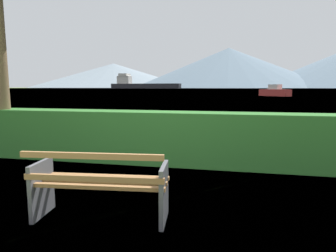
# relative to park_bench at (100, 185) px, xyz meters

# --- Properties ---
(ground_plane) EXTENTS (1400.00, 1400.00, 0.00)m
(ground_plane) POSITION_rel_park_bench_xyz_m (-0.01, 0.06, -0.42)
(ground_plane) COLOR olive
(water_surface) EXTENTS (620.00, 620.00, 0.00)m
(water_surface) POSITION_rel_park_bench_xyz_m (-0.01, 308.90, -0.42)
(water_surface) COLOR slate
(water_surface) RESTS_ON ground_plane
(park_bench) EXTENTS (1.62, 0.72, 0.87)m
(park_bench) POSITION_rel_park_bench_xyz_m (0.00, 0.00, 0.00)
(park_bench) COLOR olive
(park_bench) RESTS_ON ground_plane
(hedge_row) EXTENTS (13.84, 0.64, 1.07)m
(hedge_row) POSITION_rel_park_bench_xyz_m (-0.01, 2.66, 0.11)
(hedge_row) COLOR #2D6B28
(hedge_row) RESTS_ON ground_plane
(cargo_ship_large) EXTENTS (75.51, 17.56, 15.70)m
(cargo_ship_large) POSITION_rel_park_bench_xyz_m (-89.96, 291.86, 3.97)
(cargo_ship_large) COLOR #232328
(cargo_ship_large) RESTS_ON water_surface
(fishing_boat_near) EXTENTS (4.94, 5.39, 2.00)m
(fishing_boat_near) POSITION_rel_park_bench_xyz_m (9.23, 49.63, 0.31)
(fishing_boat_near) COLOR #B2332D
(fishing_boat_near) RESTS_ON water_surface
(distant_hills) EXTENTS (861.26, 436.21, 83.26)m
(distant_hills) POSITION_rel_park_bench_xyz_m (52.98, 556.57, 35.86)
(distant_hills) COLOR gray
(distant_hills) RESTS_ON ground_plane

